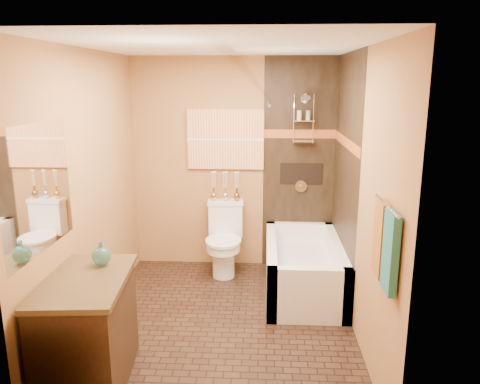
# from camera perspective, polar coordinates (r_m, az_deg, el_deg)

# --- Properties ---
(floor) EXTENTS (3.00, 3.00, 0.00)m
(floor) POSITION_cam_1_polar(r_m,az_deg,el_deg) (4.57, -2.00, -15.67)
(floor) COLOR black
(floor) RESTS_ON ground
(wall_left) EXTENTS (0.02, 3.00, 2.50)m
(wall_left) POSITION_cam_1_polar(r_m,az_deg,el_deg) (4.39, -17.95, -0.07)
(wall_left) COLOR #AA7742
(wall_left) RESTS_ON floor
(wall_right) EXTENTS (0.02, 3.00, 2.50)m
(wall_right) POSITION_cam_1_polar(r_m,az_deg,el_deg) (4.18, 14.48, -0.48)
(wall_right) COLOR #AA7742
(wall_right) RESTS_ON floor
(wall_back) EXTENTS (2.40, 0.02, 2.50)m
(wall_back) POSITION_cam_1_polar(r_m,az_deg,el_deg) (5.58, -0.75, 3.39)
(wall_back) COLOR #AA7742
(wall_back) RESTS_ON floor
(wall_front) EXTENTS (2.40, 0.02, 2.50)m
(wall_front) POSITION_cam_1_polar(r_m,az_deg,el_deg) (2.69, -5.04, -7.91)
(wall_front) COLOR #AA7742
(wall_front) RESTS_ON floor
(ceiling) EXTENTS (3.00, 3.00, 0.00)m
(ceiling) POSITION_cam_1_polar(r_m,az_deg,el_deg) (4.00, -2.30, 17.37)
(ceiling) COLOR silver
(ceiling) RESTS_ON wall_back
(alcove_tile_back) EXTENTS (0.85, 0.01, 2.50)m
(alcove_tile_back) POSITION_cam_1_polar(r_m,az_deg,el_deg) (5.57, 7.24, 3.26)
(alcove_tile_back) COLOR black
(alcove_tile_back) RESTS_ON wall_back
(alcove_tile_right) EXTENTS (0.01, 1.50, 2.50)m
(alcove_tile_right) POSITION_cam_1_polar(r_m,az_deg,el_deg) (4.90, 12.66, 1.63)
(alcove_tile_right) COLOR black
(alcove_tile_right) RESTS_ON wall_right
(mosaic_band_back) EXTENTS (0.85, 0.01, 0.10)m
(mosaic_band_back) POSITION_cam_1_polar(r_m,az_deg,el_deg) (5.50, 7.36, 7.04)
(mosaic_band_back) COLOR #9A341C
(mosaic_band_back) RESTS_ON alcove_tile_back
(mosaic_band_right) EXTENTS (0.01, 1.50, 0.10)m
(mosaic_band_right) POSITION_cam_1_polar(r_m,az_deg,el_deg) (4.84, 12.77, 5.93)
(mosaic_band_right) COLOR #9A341C
(mosaic_band_right) RESTS_ON alcove_tile_right
(alcove_niche) EXTENTS (0.50, 0.01, 0.25)m
(alcove_niche) POSITION_cam_1_polar(r_m,az_deg,el_deg) (5.58, 7.47, 2.24)
(alcove_niche) COLOR black
(alcove_niche) RESTS_ON alcove_tile_back
(shower_fixtures) EXTENTS (0.24, 0.33, 1.16)m
(shower_fixtures) POSITION_cam_1_polar(r_m,az_deg,el_deg) (5.40, 7.72, 7.39)
(shower_fixtures) COLOR silver
(shower_fixtures) RESTS_ON floor
(curtain_rod) EXTENTS (0.03, 1.55, 0.03)m
(curtain_rod) POSITION_cam_1_polar(r_m,az_deg,el_deg) (4.73, 3.53, 10.94)
(curtain_rod) COLOR silver
(curtain_rod) RESTS_ON wall_back
(towel_bar) EXTENTS (0.02, 0.55, 0.02)m
(towel_bar) POSITION_cam_1_polar(r_m,az_deg,el_deg) (3.13, 17.46, -1.56)
(towel_bar) COLOR silver
(towel_bar) RESTS_ON wall_right
(towel_teal) EXTENTS (0.05, 0.22, 0.52)m
(towel_teal) POSITION_cam_1_polar(r_m,az_deg,el_deg) (3.09, 17.87, -7.03)
(towel_teal) COLOR #20676C
(towel_teal) RESTS_ON towel_bar
(towel_rust) EXTENTS (0.05, 0.22, 0.52)m
(towel_rust) POSITION_cam_1_polar(r_m,az_deg,el_deg) (3.33, 16.76, -5.47)
(towel_rust) COLOR #96601B
(towel_rust) RESTS_ON towel_bar
(sunset_painting) EXTENTS (0.90, 0.04, 0.70)m
(sunset_painting) POSITION_cam_1_polar(r_m,az_deg,el_deg) (5.51, -1.78, 6.42)
(sunset_painting) COLOR orange
(sunset_painting) RESTS_ON wall_back
(vanity_mirror) EXTENTS (0.01, 1.00, 0.90)m
(vanity_mirror) POSITION_cam_1_polar(r_m,az_deg,el_deg) (3.50, -23.38, 0.35)
(vanity_mirror) COLOR white
(vanity_mirror) RESTS_ON wall_left
(bathtub) EXTENTS (0.80, 1.50, 0.55)m
(bathtub) POSITION_cam_1_polar(r_m,az_deg,el_deg) (5.15, 7.75, -9.56)
(bathtub) COLOR white
(bathtub) RESTS_ON floor
(toilet) EXTENTS (0.43, 0.63, 0.83)m
(toilet) POSITION_cam_1_polar(r_m,az_deg,el_deg) (5.51, -1.93, -5.69)
(toilet) COLOR white
(toilet) RESTS_ON floor
(vanity) EXTENTS (0.66, 1.00, 0.84)m
(vanity) POSITION_cam_1_polar(r_m,az_deg,el_deg) (3.77, -18.07, -15.81)
(vanity) COLOR black
(vanity) RESTS_ON floor
(teal_bottle) EXTENTS (0.15, 0.15, 0.23)m
(teal_bottle) POSITION_cam_1_polar(r_m,az_deg,el_deg) (3.76, -16.57, -7.20)
(teal_bottle) COLOR #256F60
(teal_bottle) RESTS_ON vanity
(bud_vases) EXTENTS (0.35, 0.07, 0.34)m
(bud_vases) POSITION_cam_1_polar(r_m,az_deg,el_deg) (5.52, -1.81, 0.80)
(bud_vases) COLOR gold
(bud_vases) RESTS_ON toilet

